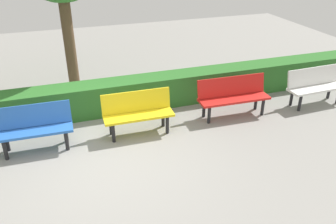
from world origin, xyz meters
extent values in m
plane|color=gray|center=(0.00, 0.00, 0.00)|extent=(19.91, 19.91, 0.00)
cube|color=white|center=(-5.17, -0.60, 0.41)|extent=(1.43, 0.47, 0.05)
cube|color=white|center=(-5.16, -0.79, 0.65)|extent=(1.42, 0.17, 0.42)
cylinder|color=black|center=(-5.72, -0.77, 0.20)|extent=(0.07, 0.07, 0.39)
cylinder|color=black|center=(-4.61, -0.43, 0.20)|extent=(0.07, 0.07, 0.39)
cylinder|color=black|center=(-4.60, -0.73, 0.20)|extent=(0.07, 0.07, 0.39)
cube|color=red|center=(-3.05, -0.69, 0.41)|extent=(1.60, 0.47, 0.05)
cube|color=red|center=(-3.06, -0.88, 0.65)|extent=(1.59, 0.17, 0.42)
cylinder|color=black|center=(-3.69, -0.52, 0.20)|extent=(0.07, 0.07, 0.39)
cylinder|color=black|center=(-3.70, -0.82, 0.20)|extent=(0.07, 0.07, 0.39)
cylinder|color=black|center=(-2.40, -0.56, 0.20)|extent=(0.07, 0.07, 0.39)
cylinder|color=black|center=(-2.41, -0.86, 0.20)|extent=(0.07, 0.07, 0.39)
cube|color=yellow|center=(-0.87, -0.61, 0.41)|extent=(1.41, 0.45, 0.05)
cube|color=yellow|center=(-0.87, -0.80, 0.65)|extent=(1.40, 0.13, 0.42)
cylinder|color=black|center=(-1.42, -0.44, 0.20)|extent=(0.07, 0.07, 0.39)
cylinder|color=black|center=(-1.42, -0.74, 0.20)|extent=(0.07, 0.07, 0.39)
cylinder|color=black|center=(-0.32, -0.47, 0.20)|extent=(0.07, 0.07, 0.39)
cylinder|color=black|center=(-0.32, -0.77, 0.20)|extent=(0.07, 0.07, 0.39)
cube|color=blue|center=(1.10, -0.63, 0.41)|extent=(1.38, 0.46, 0.05)
cube|color=blue|center=(1.09, -0.82, 0.65)|extent=(1.37, 0.17, 0.42)
cylinder|color=black|center=(0.57, -0.47, 0.20)|extent=(0.07, 0.07, 0.39)
cylinder|color=black|center=(0.56, -0.77, 0.20)|extent=(0.07, 0.07, 0.39)
cylinder|color=black|center=(1.64, -0.49, 0.20)|extent=(0.07, 0.07, 0.39)
cylinder|color=black|center=(1.63, -0.79, 0.20)|extent=(0.07, 0.07, 0.39)
cube|color=#2D6B28|center=(-0.96, -1.79, 0.36)|extent=(15.91, 0.60, 0.72)
cylinder|color=brown|center=(0.15, -3.53, 1.34)|extent=(0.28, 0.28, 2.67)
camera|label=1|loc=(0.54, 5.40, 3.69)|focal=37.34mm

